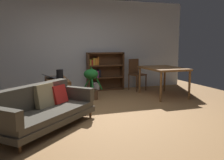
{
  "coord_description": "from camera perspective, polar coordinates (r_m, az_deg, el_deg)",
  "views": [
    {
      "loc": [
        -1.46,
        -4.62,
        1.41
      ],
      "look_at": [
        0.22,
        0.33,
        0.63
      ],
      "focal_mm": 39.7,
      "sensor_mm": 36.0,
      "label": 1
    }
  ],
  "objects": [
    {
      "name": "dining_chair_near",
      "position": [
        7.57,
        5.52,
        1.74
      ],
      "size": [
        0.51,
        0.5,
        0.94
      ],
      "color": "#56351E",
      "rests_on": "ground_plane"
    },
    {
      "name": "ground_plane",
      "position": [
        5.04,
        -1.18,
        -7.78
      ],
      "size": [
        8.16,
        8.16,
        0.0
      ],
      "primitive_type": "plane",
      "color": "#9E7042"
    },
    {
      "name": "fabric_couch",
      "position": [
        4.33,
        -15.85,
        -6.3
      ],
      "size": [
        1.91,
        1.91,
        0.72
      ],
      "color": "brown",
      "rests_on": "ground_plane"
    },
    {
      "name": "potted_floor_plant",
      "position": [
        6.28,
        -4.81,
        -0.71
      ],
      "size": [
        0.52,
        0.48,
        0.82
      ],
      "color": "brown",
      "rests_on": "ground_plane"
    },
    {
      "name": "back_wall_panel",
      "position": [
        7.46,
        -7.56,
        7.91
      ],
      "size": [
        6.8,
        0.1,
        2.7
      ],
      "primitive_type": "cube",
      "color": "silver",
      "rests_on": "ground_plane"
    },
    {
      "name": "bookshelf",
      "position": [
        7.51,
        -2.15,
        1.88
      ],
      "size": [
        1.12,
        0.28,
        1.14
      ],
      "color": "#56351E",
      "rests_on": "ground_plane"
    },
    {
      "name": "desk_speaker",
      "position": [
        5.6,
        -11.93,
        1.15
      ],
      "size": [
        0.15,
        0.15,
        0.24
      ],
      "color": "black",
      "rests_on": "media_console"
    },
    {
      "name": "open_laptop",
      "position": [
        6.04,
        -13.32,
        0.7
      ],
      "size": [
        0.49,
        0.39,
        0.1
      ],
      "color": "#333338",
      "rests_on": "media_console"
    },
    {
      "name": "dining_table",
      "position": [
        6.75,
        11.74,
        2.22
      ],
      "size": [
        0.91,
        1.3,
        0.77
      ],
      "color": "brown",
      "rests_on": "ground_plane"
    },
    {
      "name": "media_console",
      "position": [
        5.93,
        -12.49,
        -2.59
      ],
      "size": [
        0.48,
        1.16,
        0.6
      ],
      "color": "brown",
      "rests_on": "ground_plane"
    }
  ]
}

